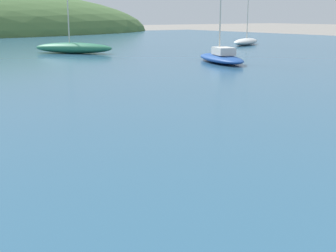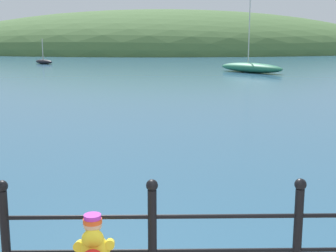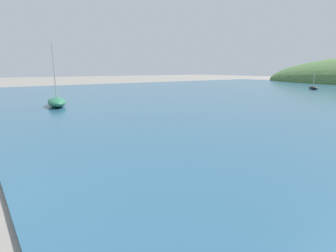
{
  "view_description": "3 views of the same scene",
  "coord_description": "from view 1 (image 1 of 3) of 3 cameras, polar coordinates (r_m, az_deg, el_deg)",
  "views": [
    {
      "loc": [
        -6.15,
        1.51,
        2.39
      ],
      "look_at": [
        -2.13,
        7.26,
        0.72
      ],
      "focal_mm": 50.0,
      "sensor_mm": 36.0,
      "label": 1
    },
    {
      "loc": [
        -0.54,
        -2.9,
        2.61
      ],
      "look_at": [
        -0.36,
        6.5,
        0.76
      ],
      "focal_mm": 50.0,
      "sensor_mm": 36.0,
      "label": 2
    },
    {
      "loc": [
        5.63,
        1.69,
        2.64
      ],
      "look_at": [
        -1.07,
        6.76,
        0.83
      ],
      "focal_mm": 28.0,
      "sensor_mm": 36.0,
      "label": 3
    }
  ],
  "objects": [
    {
      "name": "boat_mid_harbor",
      "position": [
        23.29,
        6.5,
        8.34
      ],
      "size": [
        2.89,
        4.71,
        5.33
      ],
      "color": "#1E4793",
      "rests_on": "water"
    },
    {
      "name": "boat_nearest_quay",
      "position": [
        37.48,
        9.46,
        10.14
      ],
      "size": [
        4.31,
        3.07,
        5.13
      ],
      "color": "silver",
      "rests_on": "water"
    },
    {
      "name": "boat_twin_mast",
      "position": [
        29.41,
        -11.46,
        9.34
      ],
      "size": [
        4.24,
        4.57,
        6.1
      ],
      "color": "#287551",
      "rests_on": "water"
    }
  ]
}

